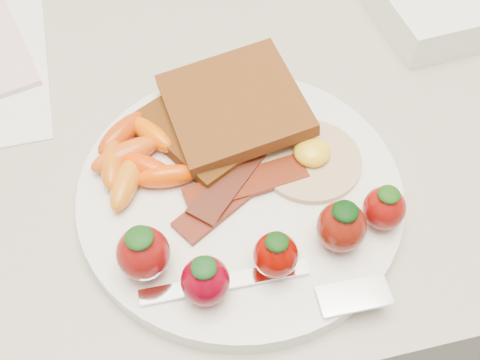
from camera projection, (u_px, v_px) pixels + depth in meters
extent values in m
cube|color=gray|center=(225.00, 283.00, 0.96)|extent=(2.00, 0.60, 0.90)
cylinder|color=white|center=(240.00, 193.00, 0.50)|extent=(0.27, 0.27, 0.02)
cube|color=#391809|center=(214.00, 122.00, 0.53)|extent=(0.14, 0.14, 0.01)
cube|color=#462507|center=(234.00, 104.00, 0.52)|extent=(0.13, 0.12, 0.03)
cylinder|color=beige|center=(310.00, 160.00, 0.51)|extent=(0.11, 0.11, 0.01)
ellipsoid|color=yellow|center=(312.00, 152.00, 0.51)|extent=(0.04, 0.04, 0.02)
cube|color=black|center=(229.00, 196.00, 0.49)|extent=(0.10, 0.08, 0.00)
cube|color=#4E0A06|center=(246.00, 183.00, 0.49)|extent=(0.11, 0.04, 0.00)
cube|color=#381207|center=(234.00, 174.00, 0.50)|extent=(0.09, 0.09, 0.00)
ellipsoid|color=#CA4B0F|center=(126.00, 154.00, 0.50)|extent=(0.07, 0.04, 0.02)
ellipsoid|color=#E13700|center=(144.00, 167.00, 0.50)|extent=(0.06, 0.05, 0.02)
ellipsoid|color=orange|center=(127.00, 181.00, 0.49)|extent=(0.04, 0.06, 0.02)
ellipsoid|color=#E45C00|center=(152.00, 134.00, 0.52)|extent=(0.04, 0.05, 0.02)
ellipsoid|color=#B93806|center=(122.00, 133.00, 0.52)|extent=(0.05, 0.05, 0.02)
ellipsoid|color=#DF4500|center=(167.00, 176.00, 0.49)|extent=(0.05, 0.02, 0.02)
ellipsoid|color=#C6570D|center=(113.00, 163.00, 0.50)|extent=(0.03, 0.06, 0.02)
ellipsoid|color=maroon|center=(143.00, 254.00, 0.44)|extent=(0.04, 0.04, 0.04)
ellipsoid|color=#0F380D|center=(139.00, 238.00, 0.42)|extent=(0.02, 0.02, 0.01)
ellipsoid|color=#6E000F|center=(205.00, 281.00, 0.43)|extent=(0.04, 0.04, 0.04)
ellipsoid|color=#0F3611|center=(204.00, 268.00, 0.41)|extent=(0.02, 0.02, 0.01)
ellipsoid|color=#740500|center=(276.00, 255.00, 0.44)|extent=(0.03, 0.03, 0.04)
ellipsoid|color=black|center=(277.00, 242.00, 0.42)|extent=(0.02, 0.02, 0.01)
ellipsoid|color=#641207|center=(341.00, 227.00, 0.45)|extent=(0.04, 0.04, 0.04)
ellipsoid|color=black|center=(346.00, 211.00, 0.43)|extent=(0.02, 0.02, 0.01)
ellipsoid|color=maroon|center=(384.00, 208.00, 0.46)|extent=(0.03, 0.03, 0.04)
ellipsoid|color=#143D0C|center=(389.00, 194.00, 0.45)|extent=(0.02, 0.02, 0.01)
cube|color=white|center=(225.00, 282.00, 0.44)|extent=(0.13, 0.02, 0.00)
cube|color=white|center=(354.00, 296.00, 0.44)|extent=(0.05, 0.03, 0.00)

